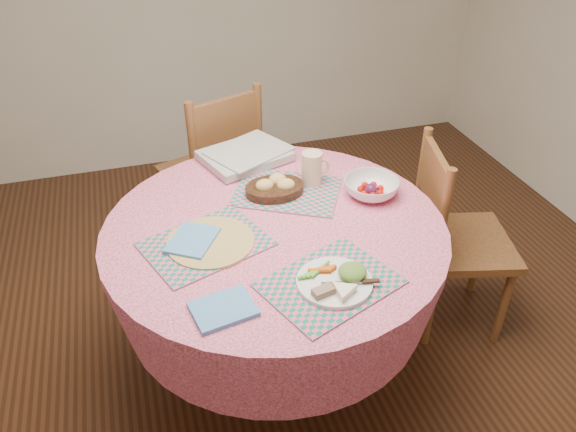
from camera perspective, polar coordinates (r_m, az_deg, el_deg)
The scene contains 15 objects.
ground at distance 2.52m, azimuth -1.12°, elevation -14.98°, with size 4.00×4.00×0.00m, color #331C0F.
dining_table at distance 2.13m, azimuth -1.29°, elevation -5.21°, with size 1.24×1.24×0.75m.
chair_right at distance 2.54m, azimuth 16.50°, elevation -1.93°, with size 0.49×0.50×0.90m.
chair_back at distance 2.90m, azimuth -7.37°, elevation 4.75°, with size 0.56×0.55×0.95m.
placemat_front at distance 1.77m, azimuth 4.26°, elevation -6.84°, with size 0.40×0.30×0.01m, color #157865.
placemat_left at distance 1.94m, azimuth -8.33°, elevation -2.82°, with size 0.40×0.30×0.01m, color #157865.
placemat_back at distance 2.20m, azimuth -0.10°, elevation 2.52°, with size 0.40×0.30×0.01m, color #157865.
wicker_trivet at distance 1.94m, azimuth -7.85°, elevation -2.66°, with size 0.30×0.30×0.01m, color #A38046.
napkin_near at distance 1.68m, azimuth -6.60°, elevation -9.37°, with size 0.18×0.14×0.01m, color #5191D2.
napkin_far at distance 1.95m, azimuth -9.66°, elevation -2.46°, with size 0.18×0.14×0.01m, color #5191D2.
dinner_plate at distance 1.75m, azimuth 5.08°, elevation -6.55°, with size 0.24×0.25×0.05m.
bread_bowl at distance 2.17m, azimuth -1.33°, elevation 2.97°, with size 0.23×0.23×0.08m.
latte_mug at distance 2.22m, azimuth 2.48°, elevation 4.88°, with size 0.12×0.08×0.13m.
fruit_bowl at distance 2.19m, azimuth 8.44°, elevation 2.83°, with size 0.23×0.23×0.07m.
newspaper_stack at distance 2.42m, azimuth -4.36°, elevation 6.20°, with size 0.42×0.37×0.04m.
Camera 1 is at (-0.43, -1.59, 1.91)m, focal length 35.00 mm.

